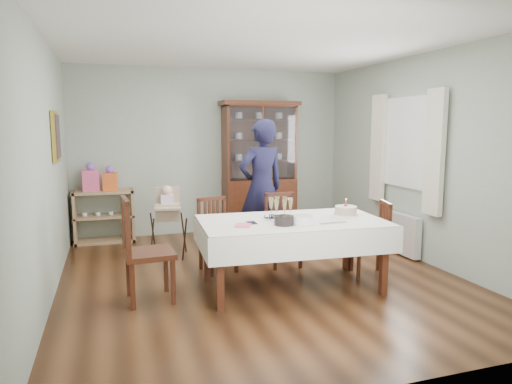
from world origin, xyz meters
name	(u,v)px	position (x,y,z in m)	size (l,w,h in m)	color
floor	(259,276)	(0.00, 0.00, 0.00)	(5.00, 5.00, 0.00)	#593319
room_shell	(246,131)	(0.00, 0.53, 1.70)	(5.00, 5.00, 5.00)	#9EAA99
dining_table	(292,254)	(0.22, -0.48, 0.38)	(2.07, 1.27, 0.76)	#4B2212
china_cabinet	(259,165)	(0.75, 2.26, 1.12)	(1.30, 0.48, 2.18)	#4B2212
sideboard	(104,216)	(-1.75, 2.28, 0.40)	(0.90, 0.38, 0.80)	tan
picture_frame	(56,136)	(-2.22, 0.80, 1.65)	(0.04, 0.48, 0.58)	gold
window	(408,143)	(2.22, 0.30, 1.55)	(0.04, 1.02, 1.22)	white
curtain_left	(435,152)	(2.16, -0.32, 1.45)	(0.07, 0.30, 1.55)	silver
curtain_right	(378,148)	(2.16, 0.92, 1.45)	(0.07, 0.30, 1.55)	silver
radiator	(400,233)	(2.16, 0.30, 0.30)	(0.10, 0.80, 0.55)	white
chair_far_left	(218,249)	(-0.42, 0.37, 0.27)	(0.47, 0.47, 0.89)	#4B2212
chair_far_right	(283,244)	(0.43, 0.33, 0.27)	(0.43, 0.43, 0.91)	#4B2212
chair_end_left	(148,270)	(-1.32, -0.38, 0.32)	(0.51, 0.51, 1.07)	#4B2212
chair_end_right	(370,253)	(1.28, -0.36, 0.26)	(0.49, 0.49, 0.89)	#4B2212
woman	(262,188)	(0.34, 0.92, 0.93)	(0.68, 0.45, 1.87)	black
high_chair	(168,229)	(-0.92, 1.13, 0.38)	(0.49, 0.49, 0.99)	black
champagne_tray	(281,212)	(0.13, -0.37, 0.83)	(0.38, 0.38, 0.23)	silver
birthday_cake	(346,211)	(0.90, -0.43, 0.81)	(0.29, 0.29, 0.20)	white
plate_stack_dark	(284,220)	(0.04, -0.68, 0.81)	(0.20, 0.20, 0.10)	black
plate_stack_white	(302,220)	(0.24, -0.72, 0.81)	(0.22, 0.22, 0.09)	white
napkin_stack	(243,225)	(-0.38, -0.62, 0.77)	(0.15, 0.15, 0.02)	#F65A8C
cutlery	(248,223)	(-0.29, -0.52, 0.77)	(0.11, 0.17, 0.01)	silver
cake_knife	(333,223)	(0.56, -0.78, 0.77)	(0.31, 0.03, 0.01)	silver
gift_bag_pink	(91,178)	(-1.91, 2.26, 0.99)	(0.25, 0.18, 0.44)	#F65A8C
gift_bag_orange	(110,179)	(-1.64, 2.26, 0.97)	(0.22, 0.17, 0.38)	orange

